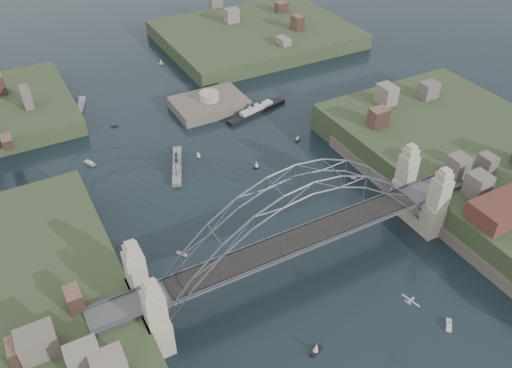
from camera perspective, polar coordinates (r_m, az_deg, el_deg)
The scene contains 20 objects.
ground at distance 108.78m, azimuth 4.60°, elevation -9.30°, with size 500.00×500.00×0.00m, color black.
bridge at distance 100.15m, azimuth 4.95°, elevation -4.48°, with size 84.00×13.80×24.60m.
shore_east at distance 140.49m, azimuth 24.81°, elevation 0.31°, with size 50.50×90.00×12.00m.
headland_ne at distance 209.73m, azimuth -0.04°, elevation 15.68°, with size 70.00×55.00×9.50m, color #2E3C21.
fort_island at distance 162.71m, azimuth -5.11°, elevation 8.21°, with size 22.00×16.00×9.40m.
naval_cruiser_near at distance 136.53m, azimuth -8.72°, elevation 2.07°, with size 8.37×16.34×5.02m.
naval_cruiser_far at distance 168.97m, azimuth -19.02°, elevation 7.83°, with size 7.79×15.18×5.23m.
ocean_liner at distance 159.04m, azimuth 0.04°, elevation 8.11°, with size 21.89×8.30×5.36m.
aeroplane at distance 95.71m, azimuth 16.64°, elevation -12.28°, with size 2.03×3.64×0.53m.
small_boat_a at distance 112.24m, azimuth -8.22°, elevation -7.68°, with size 2.13×2.51×0.45m.
small_boat_b at distance 134.84m, azimuth 0.04°, elevation 2.15°, with size 2.01×1.37×2.38m.
small_boat_c at distance 95.99m, azimuth 6.64°, elevation -17.61°, with size 2.94×1.84×2.38m.
small_boat_d at distance 146.70m, azimuth 4.62°, elevation 4.95°, with size 2.44×2.29×1.43m.
small_boat_e at distance 143.48m, azimuth -17.89°, elevation 2.20°, with size 2.87×4.17×1.43m.
small_boat_f at distance 139.53m, azimuth -6.41°, elevation 3.30°, with size 1.30×1.46×2.38m.
small_boat_g at distance 105.26m, azimuth 20.53°, elevation -14.36°, with size 2.83×2.82×1.43m.
small_boat_h at distance 158.05m, azimuth -15.36°, elevation 6.17°, with size 2.10×1.20×0.45m.
small_boat_i at distance 133.32m, azimuth 10.72°, elevation 0.56°, with size 2.28×2.02×1.43m.
small_boat_k at distance 192.86m, azimuth -10.43°, elevation 13.08°, with size 2.06×1.53×2.38m.
small_boat_l at distance 123.43m, azimuth -22.74°, elevation -5.85°, with size 2.11×2.47×0.45m.
Camera 1 is at (-42.96, -60.80, 79.32)m, focal length 36.22 mm.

